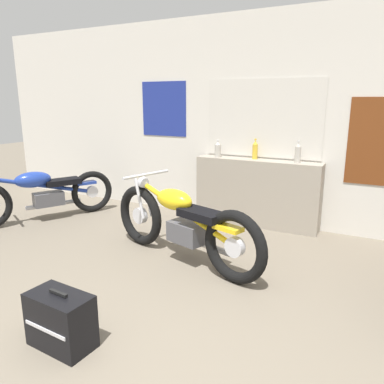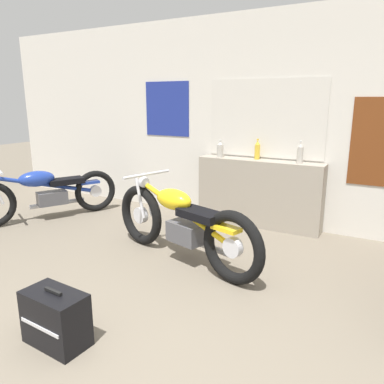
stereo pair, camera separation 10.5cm
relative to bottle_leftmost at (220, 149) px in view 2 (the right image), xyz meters
The scene contains 9 objects.
ground_plane 3.48m from the bottle_leftmost, 75.90° to the right, with size 24.00×24.00×0.00m, color #706656.
wall_back 0.92m from the bottle_leftmost, 14.44° to the left, with size 10.00×0.07×2.80m.
sill_counter 0.80m from the bottle_leftmost, ahead, with size 1.69×0.28×0.91m.
bottle_leftmost is the anchor object (origin of this frame).
bottle_left_center 0.52m from the bottle_leftmost, ahead, with size 0.07×0.07×0.27m.
bottle_center 1.09m from the bottle_leftmost, ahead, with size 0.08×0.08×0.28m.
motorcycle_yellow 1.62m from the bottle_leftmost, 80.34° to the right, with size 2.06×0.81×0.88m.
motorcycle_blue 2.55m from the bottle_leftmost, 151.72° to the right, with size 1.06×1.88×0.80m.
hard_case_black 3.24m from the bottle_leftmost, 86.34° to the right, with size 0.48×0.29×0.42m.
Camera 2 is at (1.36, -1.47, 1.69)m, focal length 35.00 mm.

